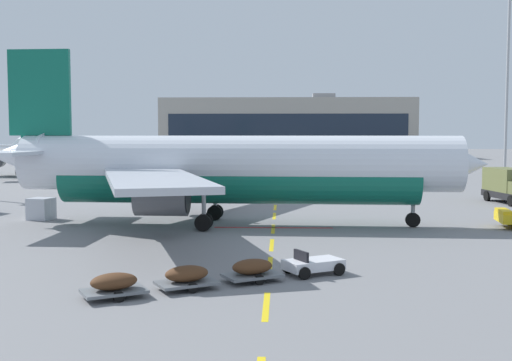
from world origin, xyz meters
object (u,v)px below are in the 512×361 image
object	(u,v)px
apron_light_mast_far	(508,47)
airliner_foreground	(230,168)
fuel_service_truck	(510,185)
uld_cargo_container	(41,209)
baggage_train	(221,273)
airliner_mid_left	(36,151)

from	to	relation	value
apron_light_mast_far	airliner_foreground	bearing A→B (deg)	-128.34
fuel_service_truck	uld_cargo_container	distance (m)	40.57
baggage_train	uld_cargo_container	distance (m)	25.02
airliner_mid_left	uld_cargo_container	xyz separation A→B (m)	(20.51, -51.91, -2.84)
airliner_mid_left	baggage_train	xyz separation A→B (m)	(35.72, -71.77, -3.11)
airliner_foreground	fuel_service_truck	distance (m)	28.67
uld_cargo_container	apron_light_mast_far	distance (m)	63.90
airliner_foreground	apron_light_mast_far	size ratio (longest dim) A/B	1.21
baggage_train	airliner_mid_left	bearing A→B (deg)	116.46
baggage_train	uld_cargo_container	size ratio (longest dim) A/B	5.68
airliner_mid_left	apron_light_mast_far	world-z (taller)	apron_light_mast_far
airliner_mid_left	apron_light_mast_far	bearing A→B (deg)	-10.29
uld_cargo_container	apron_light_mast_far	size ratio (longest dim) A/B	0.07
airliner_mid_left	baggage_train	world-z (taller)	airliner_mid_left
baggage_train	uld_cargo_container	bearing A→B (deg)	127.44
baggage_train	apron_light_mast_far	bearing A→B (deg)	61.67
airliner_foreground	uld_cargo_container	bearing A→B (deg)	170.93
airliner_foreground	apron_light_mast_far	world-z (taller)	apron_light_mast_far
baggage_train	apron_light_mast_far	xyz separation A→B (m)	(32.06, 59.46, 17.01)
fuel_service_truck	apron_light_mast_far	distance (m)	32.48
airliner_foreground	apron_light_mast_far	bearing A→B (deg)	51.66
airliner_mid_left	uld_cargo_container	bearing A→B (deg)	-68.44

